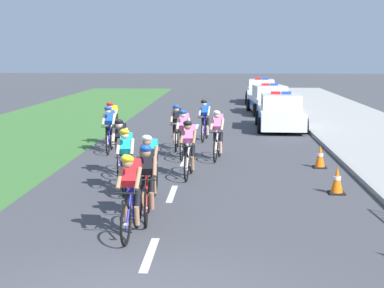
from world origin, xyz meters
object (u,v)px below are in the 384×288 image
object	(u,v)px
cyclist_sixth	(121,146)
police_car_third	(261,92)
cyclist_ninth	(109,128)
cyclist_tenth	(112,122)
cyclist_twelfth	(205,119)
cyclist_third	(150,167)
cyclist_fourth	(126,159)
cyclist_lead	(131,193)
cyclist_fifth	(189,148)
cyclist_eighth	(218,134)
traffic_cone_far	(320,157)
cyclist_seventh	(184,133)
cyclist_eleventh	(177,126)
traffic_cone_mid	(337,181)
police_car_nearest	(280,113)
cyclist_second	(147,180)
police_car_second	(269,101)

from	to	relation	value
cyclist_sixth	police_car_third	xyz separation A→B (m)	(5.08, 22.00, -0.11)
cyclist_ninth	cyclist_tenth	xyz separation A→B (m)	(-0.21, 1.54, 0.00)
cyclist_twelfth	cyclist_ninth	bearing A→B (deg)	-137.97
cyclist_third	cyclist_fourth	distance (m)	1.15
cyclist_third	cyclist_twelfth	world-z (taller)	same
police_car_third	cyclist_ninth	bearing A→B (deg)	-108.07
cyclist_lead	cyclist_tenth	xyz separation A→B (m)	(-2.29, 10.03, 0.00)
cyclist_fifth	cyclist_third	bearing A→B (deg)	-105.08
cyclist_fourth	cyclist_eighth	world-z (taller)	same
cyclist_tenth	traffic_cone_far	xyz separation A→B (m)	(6.61, -3.70, -0.48)
cyclist_sixth	police_car_third	distance (m)	22.57
police_car_third	traffic_cone_far	size ratio (longest dim) A/B	7.00
cyclist_fourth	cyclist_twelfth	distance (m)	8.10
cyclist_fourth	traffic_cone_far	size ratio (longest dim) A/B	2.69
cyclist_fifth	cyclist_seventh	xyz separation A→B (m)	(-0.32, 2.66, 0.00)
cyclist_eleventh	police_car_third	world-z (taller)	police_car_third
cyclist_fifth	traffic_cone_mid	bearing A→B (deg)	-23.77
cyclist_third	cyclist_ninth	xyz separation A→B (m)	(-2.10, 6.18, 0.00)
police_car_nearest	cyclist_tenth	bearing A→B (deg)	-144.50
cyclist_second	cyclist_sixth	distance (m)	4.23
traffic_cone_far	police_car_second	bearing A→B (deg)	91.34
cyclist_tenth	police_car_second	xyz separation A→B (m)	(6.27, 10.70, -0.11)
police_car_nearest	cyclist_eleventh	bearing A→B (deg)	-126.30
cyclist_twelfth	police_car_third	bearing A→B (deg)	79.07
cyclist_tenth	traffic_cone_mid	distance (m)	9.35
cyclist_fifth	police_car_nearest	distance (m)	10.17
cyclist_sixth	cyclist_tenth	world-z (taller)	same
cyclist_third	cyclist_tenth	size ratio (longest dim) A/B	1.00
cyclist_third	police_car_third	world-z (taller)	police_car_third
traffic_cone_far	traffic_cone_mid	bearing A→B (deg)	-91.97
cyclist_sixth	cyclist_seventh	bearing A→B (deg)	58.78
police_car_third	traffic_cone_mid	world-z (taller)	police_car_third
cyclist_twelfth	police_car_second	bearing A→B (deg)	72.19
cyclist_lead	cyclist_fourth	size ratio (longest dim) A/B	1.00
cyclist_fourth	police_car_third	size ratio (longest dim) A/B	0.38
cyclist_eighth	cyclist_twelfth	distance (m)	3.81
cyclist_fifth	traffic_cone_mid	size ratio (longest dim) A/B	2.69
cyclist_eighth	cyclist_lead	bearing A→B (deg)	-100.87
traffic_cone_mid	cyclist_second	bearing A→B (deg)	-150.51
cyclist_fifth	police_car_nearest	size ratio (longest dim) A/B	0.39
cyclist_fourth	cyclist_lead	bearing A→B (deg)	-78.81
cyclist_lead	cyclist_fifth	world-z (taller)	same
cyclist_sixth	traffic_cone_mid	world-z (taller)	cyclist_sixth
cyclist_fifth	cyclist_lead	bearing A→B (deg)	-98.37
cyclist_tenth	police_car_third	bearing A→B (deg)	69.79
cyclist_eighth	cyclist_ninth	size ratio (longest dim) A/B	1.00
cyclist_third	traffic_cone_far	size ratio (longest dim) A/B	2.69
police_car_second	traffic_cone_far	world-z (taller)	police_car_second
cyclist_eighth	police_car_second	xyz separation A→B (m)	(2.56, 13.32, -0.11)
cyclist_lead	traffic_cone_mid	bearing A→B (deg)	38.31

